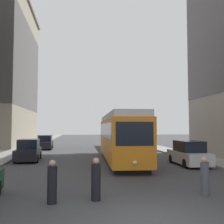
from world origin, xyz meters
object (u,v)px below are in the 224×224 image
Objects in this scene: pedestrian_crossing_far at (96,180)px; parked_car_right_far at (189,154)px; pedestrian_crossing_near at (52,183)px; parked_car_left_mid at (45,143)px; pedestrian_on_sidewalk at (205,177)px; streetcar at (120,136)px; transit_bus at (125,134)px; parked_car_left_near at (29,151)px.

parked_car_right_far is at bearing -93.97° from pedestrian_crossing_far.
pedestrian_crossing_far is at bearing -3.20° from pedestrian_crossing_near.
parked_car_left_mid is 3.00× the size of pedestrian_on_sidewalk.
streetcar reaches higher than transit_bus.
pedestrian_crossing_far is 1.03× the size of pedestrian_on_sidewalk.
streetcar reaches higher than pedestrian_on_sidewalk.
streetcar is 3.07× the size of parked_car_left_mid.
parked_car_left_mid reaches higher than pedestrian_crossing_near.
parked_car_right_far is (1.77, -16.25, -1.10)m from transit_bus.
transit_bus is at bearing -66.84° from pedestrian_on_sidewalk.
pedestrian_crossing_far reaches higher than pedestrian_on_sidewalk.
streetcar is at bearing -11.35° from parked_car_left_near.
parked_car_left_mid is 26.91m from pedestrian_on_sidewalk.
transit_bus is 7.49× the size of pedestrian_crossing_near.
parked_car_left_near is 13.64m from pedestrian_crossing_near.
streetcar is 12.28m from pedestrian_crossing_far.
pedestrian_crossing_near is at bearing -105.12° from transit_bus.
parked_car_left_near is 2.75× the size of pedestrian_crossing_far.
streetcar is at bearing -55.90° from pedestrian_on_sidewalk.
parked_car_left_mid and parked_car_right_far have the same top height.
transit_bus reaches higher than parked_car_left_near.
parked_car_left_mid is at bearing 122.01° from streetcar.
parked_car_left_mid reaches higher than pedestrian_on_sidewalk.
streetcar is 9.20× the size of pedestrian_on_sidewalk.
parked_car_left_mid is at bearing 86.60° from pedestrian_crossing_near.
parked_car_left_near is 12.38m from parked_car_left_mid.
parked_car_right_far is 3.00× the size of pedestrian_crossing_near.
parked_car_left_near is at bearing -91.53° from parked_car_left_mid.
parked_car_right_far is (12.34, -16.70, 0.00)m from parked_car_left_mid.
pedestrian_on_sidewalk is at bearing -71.32° from parked_car_left_mid.
pedestrian_on_sidewalk is (9.30, -12.87, -0.11)m from parked_car_left_near.
pedestrian_crossing_far is (1.63, 0.20, 0.02)m from pedestrian_crossing_near.
parked_car_left_near is 0.95× the size of parked_car_left_mid.
transit_bus is at bearing 46.16° from parked_car_left_near.
pedestrian_crossing_near is at bearing -107.99° from streetcar.
pedestrian_crossing_far is at bearing -80.96° from parked_car_left_mid.
parked_car_left_near is 2.84× the size of pedestrian_on_sidewalk.
pedestrian_crossing_near is at bearing 29.86° from pedestrian_on_sidewalk.
pedestrian_on_sidewalk is at bearing -79.37° from streetcar.
streetcar is 1.22× the size of transit_bus.
parked_car_left_mid is at bearing 87.69° from parked_car_left_near.
pedestrian_on_sidewalk is (4.54, 0.20, -0.02)m from pedestrian_crossing_far.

